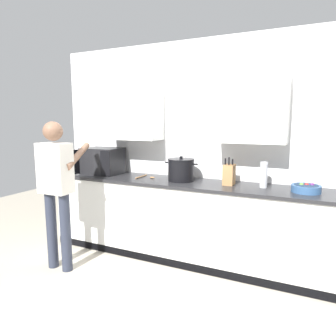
% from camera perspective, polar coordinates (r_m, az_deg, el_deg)
% --- Properties ---
extents(ground_plane, '(9.15, 9.15, 0.00)m').
position_cam_1_polar(ground_plane, '(3.22, -2.49, -20.96)').
color(ground_plane, '#B7AD99').
extents(back_wall_tiled, '(3.65, 0.44, 2.53)m').
position_cam_1_polar(back_wall_tiled, '(3.68, 4.36, 5.62)').
color(back_wall_tiled, white).
rests_on(back_wall_tiled, ground_plane).
extents(counter_unit, '(3.30, 0.60, 0.92)m').
position_cam_1_polar(counter_unit, '(3.59, 2.53, -9.72)').
color(counter_unit, white).
rests_on(counter_unit, ground_plane).
extents(microwave_oven, '(0.53, 0.72, 0.34)m').
position_cam_1_polar(microwave_oven, '(4.05, -12.55, 1.33)').
color(microwave_oven, black).
rests_on(microwave_oven, counter_unit).
extents(thermos_flask, '(0.08, 0.08, 0.27)m').
position_cam_1_polar(thermos_flask, '(3.26, 17.53, -1.21)').
color(thermos_flask, '#B7BABF').
rests_on(thermos_flask, counter_unit).
extents(knife_block, '(0.11, 0.15, 0.30)m').
position_cam_1_polar(knife_block, '(3.33, 11.40, -1.20)').
color(knife_block, '#A37547').
rests_on(knife_block, counter_unit).
extents(fruit_bowl, '(0.27, 0.27, 0.09)m').
position_cam_1_polar(fruit_bowl, '(3.22, 24.52, -3.46)').
color(fruit_bowl, '#335684').
rests_on(fruit_bowl, counter_unit).
extents(wooden_spoon, '(0.20, 0.25, 0.02)m').
position_cam_1_polar(wooden_spoon, '(3.69, -4.07, -1.68)').
color(wooden_spoon, '#A37547').
rests_on(wooden_spoon, counter_unit).
extents(stock_pot, '(0.40, 0.30, 0.29)m').
position_cam_1_polar(stock_pot, '(3.47, 2.47, -0.35)').
color(stock_pot, black).
rests_on(stock_pot, counter_unit).
extents(person_figure, '(0.44, 0.64, 1.60)m').
position_cam_1_polar(person_figure, '(3.41, -20.24, -2.60)').
color(person_figure, '#282D3D').
rests_on(person_figure, ground_plane).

